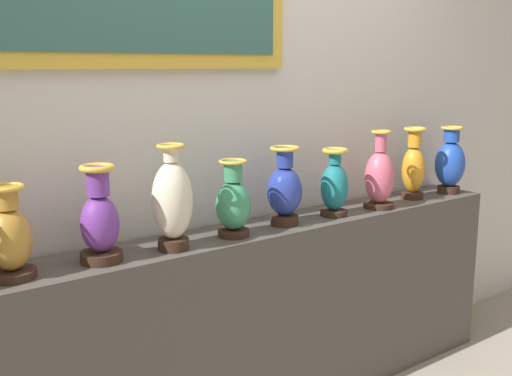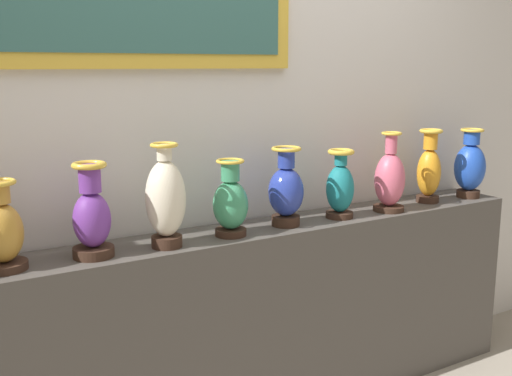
{
  "view_description": "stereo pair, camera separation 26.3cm",
  "coord_description": "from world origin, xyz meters",
  "px_view_note": "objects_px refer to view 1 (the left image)",
  "views": [
    {
      "loc": [
        -1.56,
        -2.06,
        1.58
      ],
      "look_at": [
        0.0,
        0.0,
        1.06
      ],
      "focal_mm": 43.19,
      "sensor_mm": 36.0,
      "label": 1
    },
    {
      "loc": [
        -1.34,
        -2.21,
        1.58
      ],
      "look_at": [
        0.0,
        0.0,
        1.06
      ],
      "focal_mm": 43.19,
      "sensor_mm": 36.0,
      "label": 2
    }
  ],
  "objects_px": {
    "vase_violet": "(100,221)",
    "vase_cobalt": "(285,190)",
    "vase_teal": "(334,186)",
    "vase_sapphire": "(450,163)",
    "vase_jade": "(233,204)",
    "vase_ivory": "(172,202)",
    "vase_rose": "(379,177)",
    "vase_ochre": "(10,239)",
    "vase_amber": "(413,167)"
  },
  "relations": [
    {
      "from": "vase_ochre",
      "to": "vase_ivory",
      "type": "relative_size",
      "value": 0.78
    },
    {
      "from": "vase_rose",
      "to": "vase_sapphire",
      "type": "xyz_separation_m",
      "value": [
        0.58,
        0.01,
        0.01
      ]
    },
    {
      "from": "vase_jade",
      "to": "vase_rose",
      "type": "bearing_deg",
      "value": -0.91
    },
    {
      "from": "vase_violet",
      "to": "vase_jade",
      "type": "height_order",
      "value": "vase_violet"
    },
    {
      "from": "vase_rose",
      "to": "vase_sapphire",
      "type": "height_order",
      "value": "vase_rose"
    },
    {
      "from": "vase_ochre",
      "to": "vase_rose",
      "type": "relative_size",
      "value": 0.82
    },
    {
      "from": "vase_violet",
      "to": "vase_teal",
      "type": "height_order",
      "value": "vase_violet"
    },
    {
      "from": "vase_cobalt",
      "to": "vase_ivory",
      "type": "bearing_deg",
      "value": -176.92
    },
    {
      "from": "vase_ivory",
      "to": "vase_cobalt",
      "type": "height_order",
      "value": "vase_ivory"
    },
    {
      "from": "vase_ivory",
      "to": "vase_teal",
      "type": "relative_size",
      "value": 1.28
    },
    {
      "from": "vase_cobalt",
      "to": "vase_teal",
      "type": "xyz_separation_m",
      "value": [
        0.29,
        -0.01,
        -0.01
      ]
    },
    {
      "from": "vase_ivory",
      "to": "vase_cobalt",
      "type": "bearing_deg",
      "value": 3.08
    },
    {
      "from": "vase_cobalt",
      "to": "vase_sapphire",
      "type": "relative_size",
      "value": 0.95
    },
    {
      "from": "vase_violet",
      "to": "vase_rose",
      "type": "relative_size",
      "value": 0.92
    },
    {
      "from": "vase_ochre",
      "to": "vase_teal",
      "type": "height_order",
      "value": "vase_teal"
    },
    {
      "from": "vase_cobalt",
      "to": "vase_rose",
      "type": "relative_size",
      "value": 0.91
    },
    {
      "from": "vase_ochre",
      "to": "vase_violet",
      "type": "bearing_deg",
      "value": -2.42
    },
    {
      "from": "vase_amber",
      "to": "vase_sapphire",
      "type": "height_order",
      "value": "vase_amber"
    },
    {
      "from": "vase_violet",
      "to": "vase_cobalt",
      "type": "bearing_deg",
      "value": 0.45
    },
    {
      "from": "vase_teal",
      "to": "vase_sapphire",
      "type": "bearing_deg",
      "value": -0.42
    },
    {
      "from": "vase_ivory",
      "to": "vase_amber",
      "type": "xyz_separation_m",
      "value": [
        1.47,
        0.04,
        -0.02
      ]
    },
    {
      "from": "vase_violet",
      "to": "vase_rose",
      "type": "height_order",
      "value": "vase_rose"
    },
    {
      "from": "vase_jade",
      "to": "vase_teal",
      "type": "xyz_separation_m",
      "value": [
        0.58,
        0.01,
        0.01
      ]
    },
    {
      "from": "vase_cobalt",
      "to": "vase_amber",
      "type": "bearing_deg",
      "value": 0.78
    },
    {
      "from": "vase_violet",
      "to": "vase_cobalt",
      "type": "distance_m",
      "value": 0.86
    },
    {
      "from": "vase_ivory",
      "to": "vase_sapphire",
      "type": "distance_m",
      "value": 1.75
    },
    {
      "from": "vase_jade",
      "to": "vase_rose",
      "type": "relative_size",
      "value": 0.83
    },
    {
      "from": "vase_jade",
      "to": "vase_ochre",
      "type": "bearing_deg",
      "value": 178.47
    },
    {
      "from": "vase_ivory",
      "to": "vase_jade",
      "type": "relative_size",
      "value": 1.28
    },
    {
      "from": "vase_amber",
      "to": "vase_cobalt",
      "type": "bearing_deg",
      "value": -179.22
    },
    {
      "from": "vase_ochre",
      "to": "vase_sapphire",
      "type": "relative_size",
      "value": 0.86
    },
    {
      "from": "vase_teal",
      "to": "vase_violet",
      "type": "bearing_deg",
      "value": 179.76
    },
    {
      "from": "vase_sapphire",
      "to": "vase_violet",
      "type": "bearing_deg",
      "value": 179.68
    },
    {
      "from": "vase_jade",
      "to": "vase_cobalt",
      "type": "bearing_deg",
      "value": 3.45
    },
    {
      "from": "vase_ochre",
      "to": "vase_teal",
      "type": "xyz_separation_m",
      "value": [
        1.46,
        -0.02,
        0.01
      ]
    },
    {
      "from": "vase_cobalt",
      "to": "vase_amber",
      "type": "height_order",
      "value": "vase_amber"
    },
    {
      "from": "vase_ochre",
      "to": "vase_jade",
      "type": "relative_size",
      "value": 0.99
    },
    {
      "from": "vase_teal",
      "to": "vase_amber",
      "type": "distance_m",
      "value": 0.6
    },
    {
      "from": "vase_violet",
      "to": "vase_ivory",
      "type": "distance_m",
      "value": 0.28
    },
    {
      "from": "vase_ivory",
      "to": "vase_teal",
      "type": "height_order",
      "value": "vase_ivory"
    },
    {
      "from": "vase_violet",
      "to": "vase_jade",
      "type": "bearing_deg",
      "value": -1.05
    },
    {
      "from": "vase_ivory",
      "to": "vase_rose",
      "type": "bearing_deg",
      "value": 0.0
    },
    {
      "from": "vase_ochre",
      "to": "vase_ivory",
      "type": "distance_m",
      "value": 0.59
    },
    {
      "from": "vase_ivory",
      "to": "vase_jade",
      "type": "distance_m",
      "value": 0.3
    },
    {
      "from": "vase_cobalt",
      "to": "vase_amber",
      "type": "xyz_separation_m",
      "value": [
        0.89,
        0.01,
        0.01
      ]
    },
    {
      "from": "vase_ochre",
      "to": "vase_ivory",
      "type": "height_order",
      "value": "vase_ivory"
    },
    {
      "from": "vase_jade",
      "to": "vase_rose",
      "type": "xyz_separation_m",
      "value": [
        0.87,
        -0.01,
        0.02
      ]
    },
    {
      "from": "vase_rose",
      "to": "vase_amber",
      "type": "bearing_deg",
      "value": 7.9
    },
    {
      "from": "vase_ochre",
      "to": "vase_amber",
      "type": "relative_size",
      "value": 0.84
    },
    {
      "from": "vase_ochre",
      "to": "vase_sapphire",
      "type": "height_order",
      "value": "vase_sapphire"
    }
  ]
}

